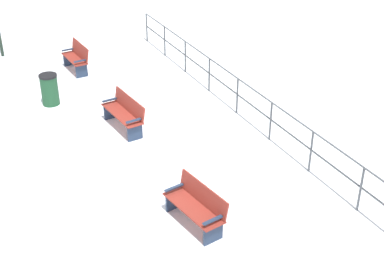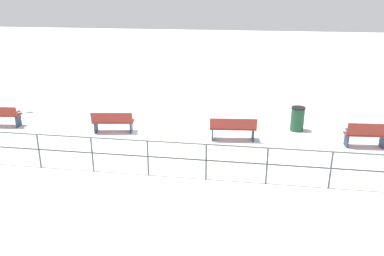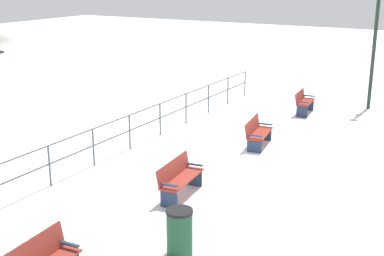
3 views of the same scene
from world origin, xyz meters
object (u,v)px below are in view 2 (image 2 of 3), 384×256
Objects in this scene: bench_fourth at (2,116)px; bench_nearest at (366,134)px; bench_third at (113,122)px; trash_bin at (297,119)px; bench_second at (233,128)px.

bench_nearest is at bearing -96.60° from bench_fourth.
bench_fourth is at bearing 80.96° from bench_third.
bench_nearest is at bearing -123.48° from trash_bin.
trash_bin is (1.43, 2.16, -0.01)m from bench_nearest.
bench_nearest is 0.89× the size of bench_third.
bench_third is at bearing -96.13° from bench_fourth.
bench_third is 4.56m from bench_fourth.
bench_second is at bearing 121.51° from trash_bin.
bench_third is at bearing 85.25° from bench_nearest.
bench_fourth is (0.09, 9.11, -0.01)m from bench_second.
bench_second is 1.06× the size of bench_third.
bench_nearest is 0.84× the size of bench_second.
trash_bin is at bearing -64.68° from bench_second.
bench_nearest is at bearing -95.69° from bench_second.
trash_bin is at bearing 52.21° from bench_nearest.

